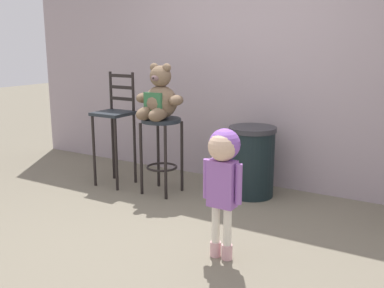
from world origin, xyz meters
name	(u,v)px	position (x,y,z in m)	size (l,w,h in m)	color
ground_plane	(153,232)	(0.00, 0.00, 0.00)	(24.00, 24.00, 0.00)	#706857
building_wall	(248,47)	(0.00, 1.89, 1.54)	(6.29, 0.30, 3.08)	#A09098
bar_stool_with_teddy	(161,140)	(-0.54, 0.92, 0.59)	(0.42, 0.42, 0.82)	#20272D
teddy_bear	(159,99)	(-0.54, 0.89, 1.03)	(0.54, 0.48, 0.57)	brown
child_walking	(223,166)	(0.71, -0.10, 0.72)	(0.32, 0.25, 0.99)	#D9A2A7
trash_bin	(252,161)	(0.32, 1.33, 0.37)	(0.50, 0.50, 0.74)	black
bar_chair_empty	(115,121)	(-1.17, 0.91, 0.73)	(0.38, 0.38, 1.27)	#20272D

